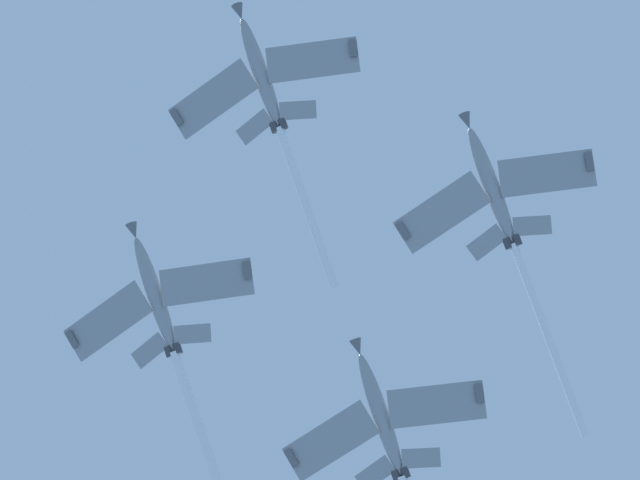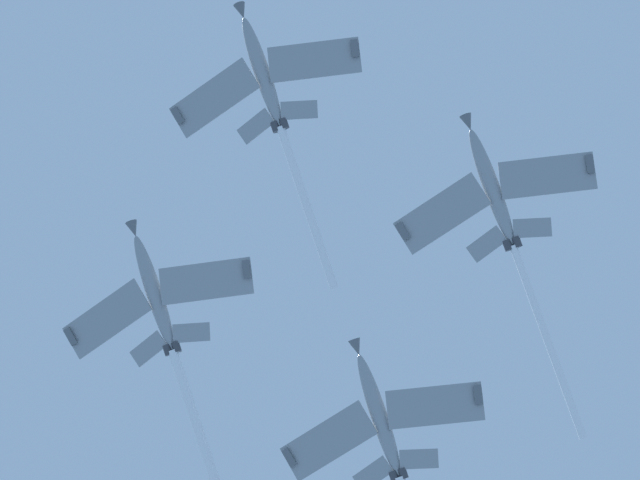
# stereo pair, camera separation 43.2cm
# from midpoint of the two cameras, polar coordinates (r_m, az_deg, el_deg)

# --- Properties ---
(jet_lead) EXTENTS (20.57, 22.01, 15.74)m
(jet_lead) POSITION_cam_midpoint_polar(r_m,az_deg,el_deg) (129.26, -2.09, 6.06)
(jet_lead) COLOR gray
(jet_left_wing) EXTENTS (22.01, 23.80, 15.97)m
(jet_left_wing) POSITION_cam_midpoint_polar(r_m,az_deg,el_deg) (125.68, 8.01, 1.10)
(jet_left_wing) COLOR gray
(jet_right_wing) EXTENTS (21.88, 23.95, 16.65)m
(jet_right_wing) POSITION_cam_midpoint_polar(r_m,az_deg,el_deg) (128.15, -6.48, -4.19)
(jet_right_wing) COLOR gray
(jet_slot) EXTENTS (22.17, 23.78, 16.31)m
(jet_slot) POSITION_cam_midpoint_polar(r_m,az_deg,el_deg) (124.22, 3.50, -9.73)
(jet_slot) COLOR gray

